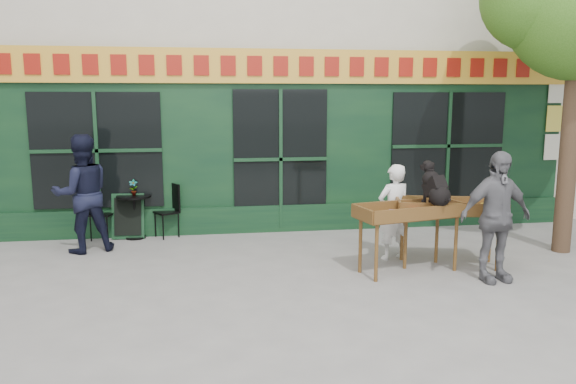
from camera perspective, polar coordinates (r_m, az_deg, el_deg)
name	(u,v)px	position (r m, az deg, el deg)	size (l,w,h in m)	color
ground	(302,269)	(8.23, 1.48, -7.79)	(80.00, 80.00, 0.00)	slate
book_cart_center	(409,215)	(8.07, 12.22, -2.32)	(1.60, 0.95, 0.99)	brown
dog	(436,182)	(8.08, 14.79, 0.96)	(0.34, 0.60, 0.60)	black
woman	(394,212)	(8.69, 10.69, -2.02)	(0.54, 0.35, 1.47)	white
book_cart_right	(450,211)	(8.52, 16.12, -1.85)	(1.60, 0.96, 0.99)	brown
man_right	(496,217)	(7.99, 20.33, -2.38)	(1.04, 0.43, 1.77)	#5C5B61
bistro_table	(134,208)	(10.19, -15.35, -1.58)	(0.60, 0.60, 0.76)	black
bistro_chair_left	(97,208)	(10.30, -18.86, -1.55)	(0.44, 0.44, 0.95)	black
bistro_chair_right	(171,206)	(10.17, -11.82, -1.37)	(0.50, 0.50, 0.95)	black
potted_plant	(133,188)	(10.13, -15.44, 0.44)	(0.15, 0.10, 0.28)	gray
man_left	(82,194)	(9.49, -20.18, -0.17)	(0.92, 0.72, 1.89)	black
chalkboard	(128,216)	(10.22, -15.96, -2.39)	(0.57, 0.22, 0.79)	black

